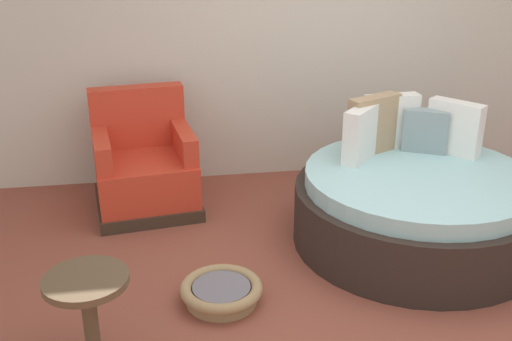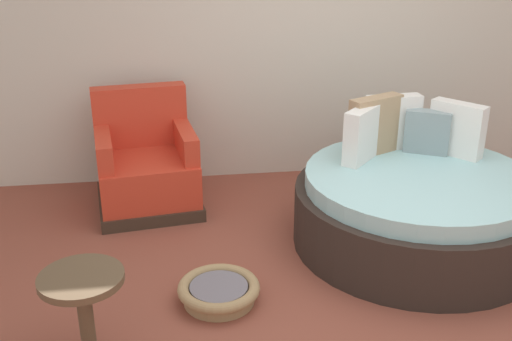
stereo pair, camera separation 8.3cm
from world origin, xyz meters
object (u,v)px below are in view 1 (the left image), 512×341
object	(u,v)px
red_armchair	(144,168)
side_table	(87,293)
round_daybed	(414,204)
pet_basket	(222,291)

from	to	relation	value
red_armchair	side_table	world-z (taller)	red_armchair
round_daybed	red_armchair	size ratio (longest dim) A/B	1.85
pet_basket	side_table	size ratio (longest dim) A/B	0.98
red_armchair	side_table	distance (m)	1.92
red_armchair	pet_basket	bearing A→B (deg)	-72.18
pet_basket	side_table	bearing A→B (deg)	-149.17
pet_basket	round_daybed	bearing A→B (deg)	21.15
round_daybed	pet_basket	xyz separation A→B (m)	(-1.46, -0.57, -0.22)
round_daybed	red_armchair	distance (m)	2.13
pet_basket	side_table	world-z (taller)	side_table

